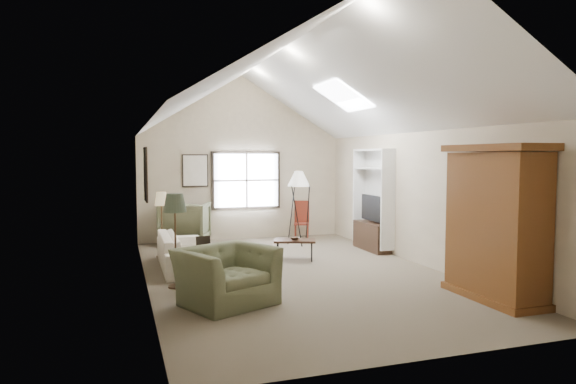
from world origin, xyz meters
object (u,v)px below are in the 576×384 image
object	(u,v)px
armoire	(496,223)
armchair_far	(185,223)
side_chair	(302,220)
coffee_table	(295,250)
side_table	(204,271)
sofa	(184,251)
armchair_near	(226,276)

from	to	relation	value
armoire	armchair_far	size ratio (longest dim) A/B	2.05
armoire	side_chair	size ratio (longest dim) A/B	2.34
armchair_far	side_chair	distance (m)	2.82
coffee_table	side_table	distance (m)	2.59
coffee_table	side_table	xyz separation A→B (m)	(-2.04, -1.59, 0.06)
sofa	side_chair	size ratio (longest dim) A/B	2.28
armchair_far	side_chair	bearing A→B (deg)	-164.74
armchair_near	side_table	world-z (taller)	armchair_near
coffee_table	sofa	bearing A→B (deg)	179.81
armchair_near	side_table	xyz separation A→B (m)	(-0.17, 0.92, -0.12)
armoire	armchair_near	world-z (taller)	armoire
armchair_far	side_chair	world-z (taller)	armchair_far
armchair_near	side_chair	size ratio (longest dim) A/B	1.28
sofa	coffee_table	size ratio (longest dim) A/B	2.67
sofa	armchair_far	distance (m)	2.65
armchair_near	side_table	size ratio (longest dim) A/B	2.24
armoire	coffee_table	bearing A→B (deg)	117.61
armchair_near	coffee_table	size ratio (longest dim) A/B	1.50
coffee_table	side_chair	world-z (taller)	side_chair
armchair_near	side_chair	bearing A→B (deg)	35.15
armoire	side_table	world-z (taller)	armoire
side_chair	coffee_table	bearing A→B (deg)	-91.31
armchair_near	coffee_table	distance (m)	3.14
sofa	coffee_table	bearing A→B (deg)	-89.65
side_table	sofa	bearing A→B (deg)	93.58
armchair_near	sofa	bearing A→B (deg)	71.59
armoire	armchair_far	distance (m)	7.12
armchair_far	side_chair	size ratio (longest dim) A/B	1.14
armchair_far	coffee_table	bearing A→B (deg)	144.10
side_chair	armchair_far	bearing A→B (deg)	-162.93
armoire	side_chair	world-z (taller)	armoire
coffee_table	side_table	world-z (taller)	side_table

